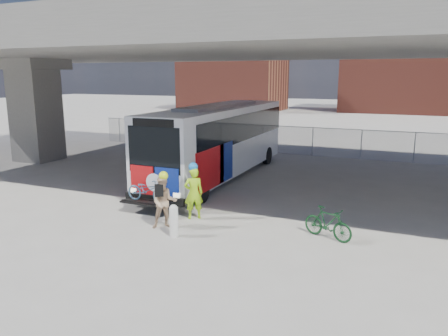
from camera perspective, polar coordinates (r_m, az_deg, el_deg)
The scene contains 9 objects.
ground at distance 17.75m, azimuth -0.10°, elevation -4.58°, with size 160.00×160.00×0.00m, color #9E9991.
bus at distance 21.79m, azimuth -0.59°, elevation 4.21°, with size 2.67×12.90×3.69m.
overpass at distance 20.79m, azimuth 4.48°, elevation 16.05°, with size 40.00×16.00×7.95m.
chainlink_fence at distance 28.65m, azimuth 9.57°, elevation 4.54°, with size 30.00×0.06×30.00m.
brick_buildings at distance 64.06m, azimuth 18.89°, elevation 11.71°, with size 54.00×22.00×12.00m.
bollard at distance 14.09m, azimuth -6.58°, elevation -6.69°, with size 0.28×0.28×1.07m.
cyclist_hivis at distance 15.65m, azimuth -3.99°, elevation -3.11°, with size 0.82×0.77×2.06m.
cyclist_tan at distance 14.80m, azimuth -7.83°, elevation -4.35°, with size 1.10×1.06×1.97m.
bike_parked at distance 14.22m, azimuth 13.40°, elevation -7.01°, with size 0.48×1.70×1.02m, color #133C1C.
Camera 1 is at (6.81, -15.59, 5.07)m, focal length 35.00 mm.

